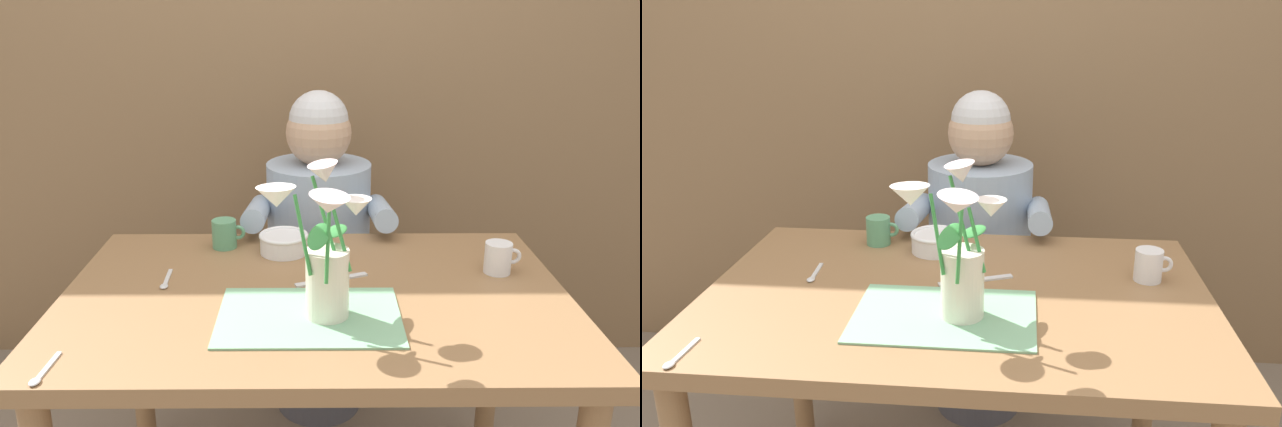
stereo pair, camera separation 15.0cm
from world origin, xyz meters
TOP-DOWN VIEW (x-y plane):
  - wood_panel_backdrop at (0.00, 1.05)m, footprint 4.00×0.10m
  - dining_table at (0.00, 0.00)m, footprint 1.20×0.80m
  - seated_person at (0.01, 0.62)m, footprint 0.45×0.47m
  - striped_placemat at (-0.01, -0.13)m, footprint 0.40×0.28m
  - flower_vase at (0.02, -0.14)m, footprint 0.26×0.27m
  - ceramic_bowl at (-0.09, 0.25)m, footprint 0.14×0.14m
  - dinner_knife at (0.04, 0.06)m, footprint 0.18×0.09m
  - ceramic_mug at (-0.25, 0.29)m, footprint 0.09×0.07m
  - coffee_cup at (0.46, 0.11)m, footprint 0.09×0.07m
  - spoon_0 at (-0.37, 0.05)m, footprint 0.02×0.12m
  - spoon_1 at (-0.51, -0.35)m, footprint 0.02×0.12m

SIDE VIEW (x-z plane):
  - seated_person at x=0.01m, z-range 0.00..1.13m
  - dining_table at x=0.00m, z-range 0.27..1.01m
  - striped_placemat at x=-0.01m, z-range 0.74..0.74m
  - dinner_knife at x=0.04m, z-range 0.74..0.74m
  - spoon_0 at x=-0.37m, z-range 0.74..0.75m
  - spoon_1 at x=-0.51m, z-range 0.74..0.75m
  - ceramic_bowl at x=-0.09m, z-range 0.74..0.80m
  - ceramic_mug at x=-0.25m, z-range 0.74..0.82m
  - coffee_cup at x=0.46m, z-range 0.74..0.82m
  - flower_vase at x=0.02m, z-range 0.73..1.07m
  - wood_panel_backdrop at x=0.00m, z-range 0.00..2.50m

